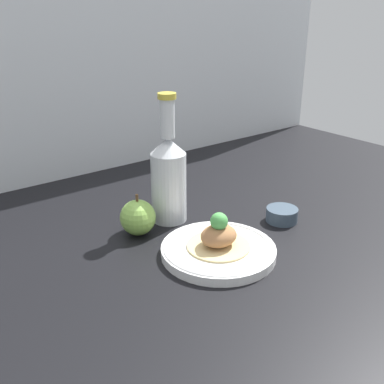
{
  "coord_description": "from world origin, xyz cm",
  "views": [
    {
      "loc": [
        -55.88,
        -64.43,
        45.52
      ],
      "look_at": [
        -3.9,
        2.86,
        10.11
      ],
      "focal_mm": 42.0,
      "sensor_mm": 36.0,
      "label": 1
    }
  ],
  "objects_px": {
    "plated_food": "(219,236)",
    "plate": "(218,250)",
    "apple": "(138,217)",
    "dipping_bowl": "(282,215)",
    "cider_bottle": "(169,175)"
  },
  "relations": [
    {
      "from": "plated_food",
      "to": "plate",
      "type": "bearing_deg",
      "value": 75.96
    },
    {
      "from": "plate",
      "to": "apple",
      "type": "relative_size",
      "value": 2.47
    },
    {
      "from": "apple",
      "to": "plated_food",
      "type": "bearing_deg",
      "value": -65.82
    },
    {
      "from": "plated_food",
      "to": "dipping_bowl",
      "type": "relative_size",
      "value": 1.74
    },
    {
      "from": "plate",
      "to": "apple",
      "type": "xyz_separation_m",
      "value": [
        -0.08,
        0.17,
        0.03
      ]
    },
    {
      "from": "plate",
      "to": "cider_bottle",
      "type": "relative_size",
      "value": 0.78
    },
    {
      "from": "cider_bottle",
      "to": "apple",
      "type": "distance_m",
      "value": 0.12
    },
    {
      "from": "plated_food",
      "to": "dipping_bowl",
      "type": "xyz_separation_m",
      "value": [
        0.21,
        0.03,
        -0.03
      ]
    },
    {
      "from": "plated_food",
      "to": "apple",
      "type": "relative_size",
      "value": 1.36
    },
    {
      "from": "plate",
      "to": "dipping_bowl",
      "type": "relative_size",
      "value": 3.16
    },
    {
      "from": "plate",
      "to": "apple",
      "type": "height_order",
      "value": "apple"
    },
    {
      "from": "plate",
      "to": "dipping_bowl",
      "type": "bearing_deg",
      "value": 7.01
    },
    {
      "from": "plated_food",
      "to": "dipping_bowl",
      "type": "height_order",
      "value": "plated_food"
    },
    {
      "from": "cider_bottle",
      "to": "apple",
      "type": "bearing_deg",
      "value": -169.73
    },
    {
      "from": "dipping_bowl",
      "to": "cider_bottle",
      "type": "bearing_deg",
      "value": 140.44
    }
  ]
}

